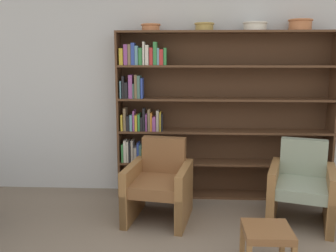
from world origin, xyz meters
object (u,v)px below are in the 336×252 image
at_px(bowl_cream, 204,26).
at_px(bowl_copper, 300,24).
at_px(bookshelf, 205,115).
at_px(armchair_cushioned, 301,187).
at_px(armchair_leather, 159,184).
at_px(bowl_sage, 151,27).
at_px(bowl_slate, 255,26).
at_px(footstool, 267,236).

distance_m(bowl_cream, bowl_copper, 1.09).
bearing_deg(bowl_copper, bowl_cream, 180.00).
height_order(bookshelf, armchair_cushioned, bookshelf).
height_order(armchair_leather, armchair_cushioned, same).
bearing_deg(bowl_copper, armchair_leather, -156.44).
bearing_deg(bookshelf, bowl_sage, -178.05).
relative_size(armchair_leather, armchair_cushioned, 1.00).
relative_size(bookshelf, bowl_slate, 9.11).
bearing_deg(bowl_slate, bowl_cream, -180.00).
distance_m(bowl_copper, armchair_leather, 2.42).
height_order(bookshelf, bowl_slate, bowl_slate).
relative_size(bookshelf, armchair_cushioned, 3.06).
xyz_separation_m(bowl_sage, bowl_copper, (1.72, 0.00, 0.02)).
distance_m(bowl_sage, footstool, 2.65).
bearing_deg(bowl_copper, footstool, -110.70).
distance_m(bowl_copper, armchair_cushioned, 1.84).
bearing_deg(footstool, bowl_sage, 122.93).
height_order(bookshelf, footstool, bookshelf).
height_order(armchair_cushioned, footstool, armchair_cushioned).
bearing_deg(bowl_cream, bookshelf, 41.06).
bearing_deg(footstool, armchair_cushioned, 60.58).
relative_size(bowl_sage, armchair_leather, 0.28).
distance_m(bowl_cream, footstool, 2.46).
relative_size(bowl_slate, footstool, 0.75).
bearing_deg(armchair_cushioned, bowl_sage, -5.48).
bearing_deg(bowl_sage, bowl_cream, 0.00).
relative_size(armchair_leather, footstool, 2.22).
bearing_deg(armchair_leather, footstool, 142.96).
bearing_deg(bowl_cream, bowl_sage, 180.00).
relative_size(bowl_cream, bowl_slate, 0.82).
distance_m(bookshelf, footstool, 1.89).
height_order(bowl_sage, bowl_cream, bowl_cream).
height_order(bowl_sage, armchair_cushioned, bowl_sage).
relative_size(bowl_slate, armchair_cushioned, 0.34).
bearing_deg(footstool, armchair_leather, 133.54).
height_order(bowl_slate, armchair_cushioned, bowl_slate).
height_order(bowl_sage, bowl_copper, bowl_copper).
bearing_deg(bowl_cream, armchair_cushioned, -34.03).
distance_m(bookshelf, bowl_cream, 1.04).
distance_m(armchair_leather, armchair_cushioned, 1.50).
height_order(bowl_copper, armchair_cushioned, bowl_copper).
height_order(bookshelf, armchair_leather, bookshelf).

